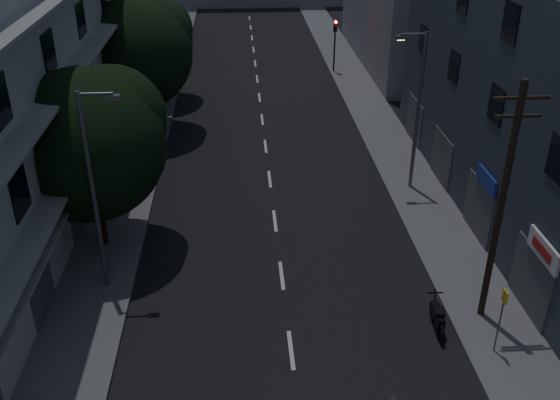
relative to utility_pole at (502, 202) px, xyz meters
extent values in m
plane|color=black|center=(-7.23, 17.15, -4.87)|extent=(160.00, 160.00, 0.00)
cube|color=#565659|center=(-14.73, 17.15, -4.79)|extent=(3.00, 90.00, 0.15)
cube|color=#565659|center=(0.27, 17.15, -4.79)|extent=(3.00, 90.00, 0.15)
cube|color=beige|center=(-7.23, -1.35, -4.86)|extent=(0.15, 2.00, 0.01)
cube|color=beige|center=(-7.23, 3.15, -4.86)|extent=(0.15, 2.00, 0.01)
cube|color=beige|center=(-7.23, 7.65, -4.86)|extent=(0.15, 2.00, 0.01)
cube|color=beige|center=(-7.23, 12.15, -4.86)|extent=(0.15, 2.00, 0.01)
cube|color=beige|center=(-7.23, 16.65, -4.86)|extent=(0.15, 2.00, 0.01)
cube|color=beige|center=(-7.23, 21.15, -4.86)|extent=(0.15, 2.00, 0.01)
cube|color=beige|center=(-7.23, 25.65, -4.86)|extent=(0.15, 2.00, 0.01)
cube|color=beige|center=(-7.23, 30.15, -4.86)|extent=(0.15, 2.00, 0.01)
cube|color=beige|center=(-7.23, 34.65, -4.86)|extent=(0.15, 2.00, 0.01)
cube|color=beige|center=(-7.23, 39.15, -4.86)|extent=(0.15, 2.00, 0.01)
cube|color=beige|center=(-7.23, 43.65, -4.86)|extent=(0.15, 2.00, 0.01)
cube|color=beige|center=(-7.23, 48.15, -4.86)|extent=(0.15, 2.00, 0.01)
cube|color=beige|center=(-7.23, 52.65, -4.86)|extent=(0.15, 2.00, 0.01)
cube|color=#A7A7A2|center=(-19.23, 10.15, 2.13)|extent=(6.00, 36.00, 14.00)
cube|color=black|center=(-16.21, 1.15, -2.87)|extent=(0.06, 1.60, 1.60)
cube|color=black|center=(-16.21, 7.15, -2.87)|extent=(0.06, 1.60, 1.60)
cube|color=black|center=(-16.21, 13.15, -2.87)|extent=(0.06, 1.60, 1.60)
cube|color=black|center=(-16.21, 19.15, -2.87)|extent=(0.06, 1.60, 1.60)
cube|color=black|center=(-16.21, 25.15, -2.87)|extent=(0.06, 1.60, 1.60)
cube|color=black|center=(-16.21, 1.15, 0.33)|extent=(0.06, 1.60, 1.60)
cube|color=black|center=(-16.21, 7.15, 0.33)|extent=(0.06, 1.60, 1.60)
cube|color=black|center=(-16.21, 13.15, 0.33)|extent=(0.06, 1.60, 1.60)
cube|color=black|center=(-16.21, 19.15, 0.33)|extent=(0.06, 1.60, 1.60)
cube|color=black|center=(-16.21, 25.15, 0.33)|extent=(0.06, 1.60, 1.60)
cube|color=black|center=(-16.21, 1.15, 3.53)|extent=(0.06, 1.60, 1.60)
cube|color=black|center=(-16.21, 7.15, 3.53)|extent=(0.06, 1.60, 1.60)
cube|color=black|center=(-16.21, 13.15, 3.53)|extent=(0.06, 1.60, 1.60)
cube|color=gray|center=(-15.73, 10.15, -0.87)|extent=(1.00, 32.40, 0.12)
cube|color=gray|center=(-15.73, 10.15, 2.33)|extent=(1.00, 32.40, 0.12)
cube|color=gray|center=(-15.83, 10.15, -1.77)|extent=(0.80, 32.40, 0.12)
cube|color=#424247|center=(-16.20, 1.15, -3.47)|extent=(0.06, 2.40, 2.40)
cube|color=#424247|center=(-16.20, 7.15, -3.47)|extent=(0.06, 2.40, 2.40)
cube|color=#424247|center=(-16.20, 13.15, -3.47)|extent=(0.06, 2.40, 2.40)
cube|color=#424247|center=(-16.20, 19.15, -3.47)|extent=(0.06, 2.40, 2.40)
cube|color=#424247|center=(-16.20, 25.15, -3.47)|extent=(0.06, 2.40, 2.40)
cube|color=#2E343E|center=(4.77, 6.15, 0.63)|extent=(6.00, 28.00, 11.00)
cube|color=black|center=(1.75, 0.15, 1.43)|extent=(0.06, 1.40, 1.50)
cube|color=black|center=(1.75, 5.65, 1.43)|extent=(0.06, 1.40, 1.50)
cube|color=black|center=(1.75, 11.15, 1.43)|extent=(0.06, 1.40, 1.50)
cube|color=black|center=(1.75, 16.65, 1.43)|extent=(0.06, 1.40, 1.50)
cube|color=black|center=(1.75, 5.65, 4.73)|extent=(0.06, 1.40, 1.50)
cube|color=#424247|center=(1.74, 0.15, -3.47)|extent=(0.06, 3.00, 2.60)
cube|color=#424247|center=(1.74, 5.65, -3.47)|extent=(0.06, 3.00, 2.60)
cube|color=#424247|center=(1.74, 11.15, -3.47)|extent=(0.06, 3.00, 2.60)
cube|color=#424247|center=(1.74, 16.65, -3.47)|extent=(0.06, 3.00, 2.60)
cube|color=silver|center=(1.67, -0.35, -1.77)|extent=(0.12, 2.20, 0.80)
cube|color=#B21414|center=(1.59, -0.35, -1.77)|extent=(0.02, 1.40, 0.36)
cube|color=navy|center=(1.67, 5.15, -1.77)|extent=(0.12, 2.00, 0.70)
cylinder|color=black|center=(-14.97, 6.03, -2.58)|extent=(0.44, 0.44, 4.27)
sphere|color=black|center=(-14.97, 6.03, -0.02)|extent=(6.40, 6.40, 6.40)
sphere|color=black|center=(-14.01, 6.83, 0.78)|extent=(4.48, 4.48, 4.48)
sphere|color=black|center=(-15.77, 5.39, 0.46)|extent=(4.16, 4.16, 4.16)
cylinder|color=black|center=(-14.75, 19.52, -2.51)|extent=(0.44, 0.44, 4.41)
sphere|color=black|center=(-14.75, 19.52, 0.13)|extent=(6.64, 6.64, 6.64)
sphere|color=black|center=(-13.75, 20.35, 0.96)|extent=(4.65, 4.65, 4.65)
sphere|color=black|center=(-15.58, 18.86, 0.63)|extent=(4.32, 4.32, 4.32)
cylinder|color=black|center=(-14.59, 25.63, -2.84)|extent=(0.44, 0.44, 3.75)
sphere|color=black|center=(-14.59, 25.63, -0.59)|extent=(5.61, 5.61, 5.61)
sphere|color=black|center=(-13.75, 26.33, 0.11)|extent=(3.92, 3.92, 3.92)
sphere|color=black|center=(-15.29, 25.07, -0.17)|extent=(3.64, 3.64, 3.64)
cylinder|color=black|center=(-0.95, 31.35, -3.12)|extent=(0.12, 0.12, 3.20)
cube|color=black|center=(-0.95, 31.35, -1.07)|extent=(0.28, 0.22, 0.90)
sphere|color=#FF0C05|center=(-0.95, 31.20, -0.74)|extent=(0.22, 0.22, 0.22)
sphere|color=#3F330C|center=(-0.95, 31.20, -1.04)|extent=(0.22, 0.22, 0.22)
sphere|color=black|center=(-0.95, 31.20, -1.34)|extent=(0.22, 0.22, 0.22)
cylinder|color=black|center=(-13.63, 31.62, -3.12)|extent=(0.12, 0.12, 3.20)
cube|color=black|center=(-13.63, 31.62, -1.07)|extent=(0.28, 0.22, 0.90)
sphere|color=black|center=(-13.63, 31.47, -0.74)|extent=(0.22, 0.22, 0.22)
sphere|color=#3F330C|center=(-13.63, 31.47, -1.04)|extent=(0.22, 0.22, 0.22)
sphere|color=#0CFF26|center=(-13.63, 31.47, -1.34)|extent=(0.22, 0.22, 0.22)
cylinder|color=slate|center=(-14.25, 2.86, -0.72)|extent=(0.18, 0.18, 8.00)
cylinder|color=slate|center=(-13.65, 2.86, 3.18)|extent=(1.20, 0.10, 0.10)
cube|color=slate|center=(-13.05, 2.86, 3.03)|extent=(0.45, 0.25, 0.18)
cube|color=#4C4C4C|center=(-13.05, 2.86, 2.93)|extent=(0.35, 0.18, 0.04)
cylinder|color=#5A5C62|center=(0.03, 10.55, -0.72)|extent=(0.18, 0.18, 8.00)
cylinder|color=#5A5C62|center=(-0.57, 10.55, 3.18)|extent=(1.20, 0.10, 0.10)
cube|color=#5A5C62|center=(-1.17, 10.55, 3.03)|extent=(0.45, 0.25, 0.18)
cube|color=#FFD88C|center=(-1.17, 10.55, 2.93)|extent=(0.35, 0.18, 0.04)
cylinder|color=slate|center=(-14.19, 21.20, -0.72)|extent=(0.18, 0.18, 8.00)
cube|color=#4C4C4C|center=(-12.99, 21.20, 2.93)|extent=(0.35, 0.18, 0.04)
cylinder|color=black|center=(0.00, 0.00, -0.22)|extent=(0.24, 0.24, 9.00)
cube|color=black|center=(0.00, 0.00, 3.68)|extent=(1.80, 0.10, 0.10)
cube|color=black|center=(0.00, 0.00, 3.08)|extent=(1.50, 0.10, 0.10)
cylinder|color=#595B60|center=(-0.27, -2.02, -3.47)|extent=(0.06, 0.06, 2.50)
cube|color=yellow|center=(-0.27, -2.02, -2.42)|extent=(0.05, 0.35, 0.45)
torus|color=black|center=(-1.90, -1.24, -4.55)|extent=(0.16, 0.76, 0.75)
torus|color=black|center=(-1.82, 0.03, -4.55)|extent=(0.16, 0.76, 0.75)
cube|color=black|center=(-1.86, -0.60, -4.21)|extent=(0.34, 1.19, 0.37)
cube|color=black|center=(-1.87, -0.76, -3.93)|extent=(0.35, 0.50, 0.11)
cylinder|color=black|center=(-1.82, -0.02, -4.07)|extent=(0.09, 0.47, 0.90)
cube|color=black|center=(-1.82, 0.09, -3.75)|extent=(0.59, 0.08, 0.04)
camera|label=1|loc=(-8.78, -17.96, 10.02)|focal=40.00mm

